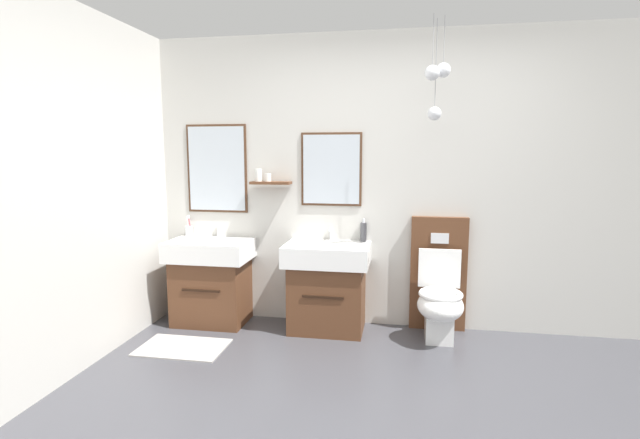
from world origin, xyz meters
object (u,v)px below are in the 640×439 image
vanity_sink_left (211,279)px  toothbrush_cup (189,230)px  toilet (439,293)px  vanity_sink_right (327,285)px  soap_dispenser (363,232)px

vanity_sink_left → toothbrush_cup: size_ratio=3.88×
toilet → toothbrush_cup: 2.35m
vanity_sink_left → vanity_sink_right: (1.07, 0.00, 0.00)m
toothbrush_cup → toilet: bearing=-4.0°
vanity_sink_left → toilet: 2.02m
toilet → vanity_sink_left: bearing=-179.6°
vanity_sink_left → toilet: size_ratio=0.77×
toothbrush_cup → soap_dispenser: size_ratio=0.97×
toilet → toothbrush_cup: toilet is taller
toothbrush_cup → soap_dispenser: soap_dispenser is taller
vanity_sink_left → soap_dispenser: soap_dispenser is taller
toilet → soap_dispenser: (-0.66, 0.17, 0.48)m
toothbrush_cup → soap_dispenser: 1.65m
toothbrush_cup → soap_dispenser: bearing=0.4°
vanity_sink_right → toilet: size_ratio=0.77×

